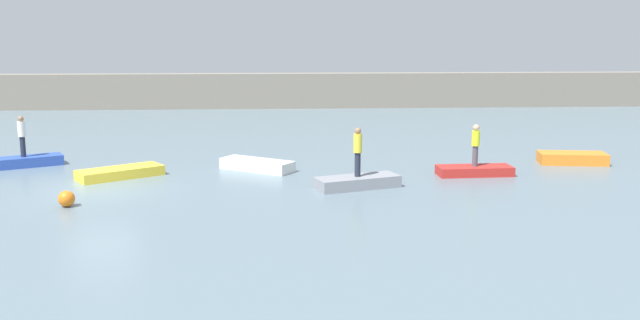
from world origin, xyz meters
name	(u,v)px	position (x,y,z in m)	size (l,w,h in m)	color
ground_plane	(101,191)	(0.00, 0.00, 0.00)	(120.00, 120.00, 0.00)	slate
embankment_wall	(189,91)	(0.00, 26.35, 1.26)	(80.00, 1.20, 2.52)	gray
rowboat_blue	(24,162)	(-4.36, 4.78, 0.21)	(3.10, 0.99, 0.43)	#2B4CAD
rowboat_yellow	(120,173)	(0.21, 2.29, 0.20)	(3.29, 1.22, 0.39)	gold
rowboat_white	(257,165)	(5.59, 3.43, 0.22)	(3.16, 1.04, 0.45)	white
rowboat_grey	(357,182)	(9.39, -0.09, 0.22)	(3.13, 1.11, 0.44)	gray
rowboat_red	(475,171)	(14.34, 1.93, 0.19)	(2.98, 1.09, 0.37)	red
rowboat_orange	(572,158)	(19.25, 4.12, 0.24)	(2.84, 1.24, 0.48)	orange
person_yellow_shirt	(358,149)	(9.39, -0.09, 1.45)	(0.32, 0.32, 1.82)	#232838
person_white_shirt	(22,134)	(-4.36, 4.78, 1.40)	(0.32, 0.32, 1.74)	#232838
person_hiviz_shirt	(476,143)	(14.34, 1.93, 1.32)	(0.32, 0.32, 1.69)	#4C4C56
mooring_buoy	(67,199)	(-0.54, -2.33, 0.27)	(0.55, 0.55, 0.55)	orange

